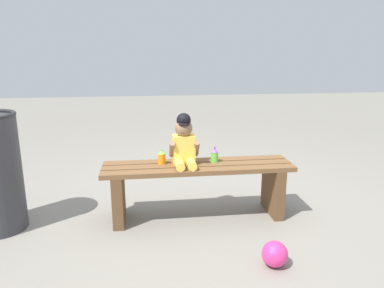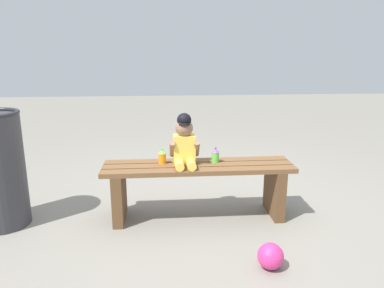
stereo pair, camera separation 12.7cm
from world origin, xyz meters
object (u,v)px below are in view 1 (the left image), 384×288
Objects in this scene: child_figure at (184,143)px; toy_ball at (275,254)px; sippy_cup_left at (162,157)px; sippy_cup_right at (215,155)px; park_bench at (198,182)px.

child_figure is 2.47× the size of toy_ball.
child_figure reaches higher than sippy_cup_left.
child_figure reaches higher than sippy_cup_right.
child_figure is 0.21m from sippy_cup_left.
sippy_cup_right is 0.94m from toy_ball.
toy_ball is (0.38, -0.76, -0.22)m from park_bench.
toy_ball is at bearing -51.04° from sippy_cup_left.
child_figure is at bearing -171.61° from sippy_cup_right.
sippy_cup_left is at bearing 128.96° from toy_ball.
sippy_cup_right is (0.14, 0.05, 0.20)m from park_bench.
park_bench is at bearing -10.24° from sippy_cup_left.
park_bench is at bearing -7.46° from child_figure.
toy_ball is at bearing -63.76° from park_bench.
sippy_cup_left reaches higher than park_bench.
sippy_cup_right is 0.76× the size of toy_ball.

